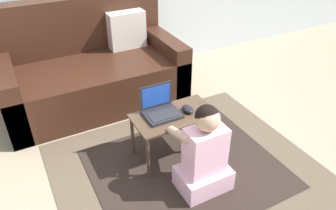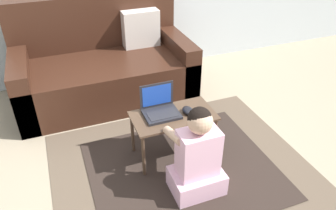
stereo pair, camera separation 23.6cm
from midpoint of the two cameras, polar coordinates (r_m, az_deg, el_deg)
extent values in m
plane|color=gray|center=(2.56, 2.70, -9.00)|extent=(16.00, 16.00, 0.00)
cube|color=brown|center=(2.45, 5.43, -11.34)|extent=(1.84, 1.56, 0.01)
cube|color=#2D231E|center=(2.45, 5.43, -11.26)|extent=(1.32, 1.12, 0.00)
cube|color=#381E14|center=(3.22, -8.78, 4.58)|extent=(1.62, 0.89, 0.41)
cube|color=#381E14|center=(3.36, -10.89, 14.15)|extent=(1.62, 0.20, 0.52)
cube|color=#381E14|center=(3.15, -21.91, 3.19)|extent=(0.16, 0.89, 0.55)
cube|color=#381E14|center=(3.40, 3.27, 7.78)|extent=(0.16, 0.89, 0.55)
cube|color=beige|center=(3.33, -2.69, 13.10)|extent=(0.36, 0.14, 0.36)
cube|color=#4C3828|center=(2.36, 3.80, -1.98)|extent=(0.60, 0.33, 0.02)
cylinder|color=#4C3828|center=(2.29, -1.32, -9.08)|extent=(0.02, 0.02, 0.35)
cylinder|color=#4C3828|center=(2.49, 10.83, -5.86)|extent=(0.02, 0.02, 0.35)
cylinder|color=#4C3828|center=(2.50, -3.51, -5.07)|extent=(0.02, 0.02, 0.35)
cylinder|color=#4C3828|center=(2.68, 7.84, -2.41)|extent=(0.02, 0.02, 0.35)
cube|color=#232328|center=(2.35, 1.73, -1.70)|extent=(0.25, 0.20, 0.02)
cube|color=#28282D|center=(2.33, 1.90, -1.70)|extent=(0.21, 0.12, 0.00)
cube|color=#232328|center=(2.36, 0.86, 1.66)|extent=(0.25, 0.01, 0.19)
cube|color=#1E47B7|center=(2.36, 0.90, 1.62)|extent=(0.22, 0.00, 0.16)
ellipsoid|color=black|center=(2.38, 6.33, -1.06)|extent=(0.07, 0.11, 0.04)
cube|color=#E5B2CC|center=(2.28, 7.99, -13.06)|extent=(0.34, 0.26, 0.16)
cube|color=#E5B2CC|center=(2.11, 8.50, -8.37)|extent=(0.26, 0.17, 0.33)
sphere|color=tan|center=(1.96, 9.07, -3.01)|extent=(0.16, 0.16, 0.16)
sphere|color=black|center=(1.96, 8.97, -2.53)|extent=(0.15, 0.15, 0.15)
cylinder|color=tan|center=(2.09, 4.21, -5.44)|extent=(0.06, 0.26, 0.13)
cylinder|color=tan|center=(2.19, 9.96, -3.97)|extent=(0.06, 0.26, 0.13)
camera|label=1|loc=(0.12, -87.14, 1.84)|focal=35.00mm
camera|label=2|loc=(0.12, 92.86, -1.84)|focal=35.00mm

